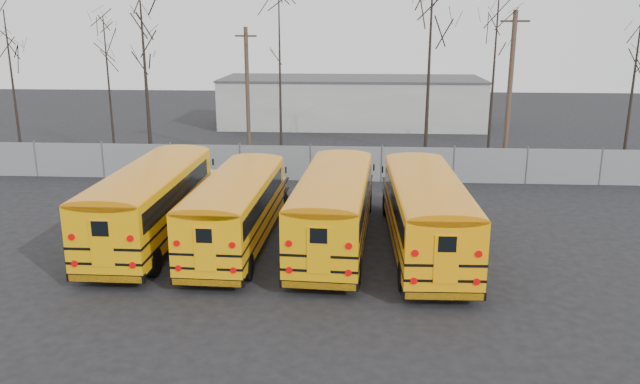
# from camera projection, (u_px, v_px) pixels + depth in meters

# --- Properties ---
(ground) EXTENTS (120.00, 120.00, 0.00)m
(ground) POSITION_uv_depth(u_px,v_px,m) (286.00, 257.00, 23.86)
(ground) COLOR black
(ground) RESTS_ON ground
(fence) EXTENTS (40.00, 0.04, 2.00)m
(fence) POSITION_uv_depth(u_px,v_px,m) (311.00, 163.00, 35.15)
(fence) COLOR gray
(fence) RESTS_ON ground
(distant_building) EXTENTS (22.00, 8.00, 4.00)m
(distant_building) POSITION_uv_depth(u_px,v_px,m) (351.00, 102.00, 54.03)
(distant_building) COLOR #B9B9B4
(distant_building) RESTS_ON ground
(bus_a) EXTENTS (2.70, 11.46, 3.20)m
(bus_a) POSITION_uv_depth(u_px,v_px,m) (152.00, 197.00, 25.15)
(bus_a) COLOR black
(bus_a) RESTS_ON ground
(bus_b) EXTENTS (2.78, 10.72, 2.98)m
(bus_b) POSITION_uv_depth(u_px,v_px,m) (237.00, 204.00, 24.59)
(bus_b) COLOR black
(bus_b) RESTS_ON ground
(bus_c) EXTENTS (3.21, 11.29, 3.13)m
(bus_c) POSITION_uv_depth(u_px,v_px,m) (334.00, 203.00, 24.50)
(bus_c) COLOR black
(bus_c) RESTS_ON ground
(bus_d) EXTENTS (2.88, 11.30, 3.14)m
(bus_d) POSITION_uv_depth(u_px,v_px,m) (426.00, 208.00, 23.77)
(bus_d) COLOR black
(bus_d) RESTS_ON ground
(utility_pole_left) EXTENTS (1.46, 0.57, 8.43)m
(utility_pole_left) POSITION_uv_depth(u_px,v_px,m) (248.00, 93.00, 39.97)
(utility_pole_left) COLOR #463527
(utility_pole_left) RESTS_ON ground
(utility_pole_right) EXTENTS (1.60, 0.72, 9.38)m
(utility_pole_right) POSITION_uv_depth(u_px,v_px,m) (510.00, 90.00, 37.10)
(utility_pole_right) COLOR #4D392C
(utility_pole_right) RESTS_ON ground
(tree_0) EXTENTS (0.26, 0.26, 9.47)m
(tree_0) POSITION_uv_depth(u_px,v_px,m) (13.00, 87.00, 39.30)
(tree_0) COLOR black
(tree_0) RESTS_ON ground
(tree_1) EXTENTS (0.26, 0.26, 9.04)m
(tree_1) POSITION_uv_depth(u_px,v_px,m) (109.00, 89.00, 40.34)
(tree_1) COLOR black
(tree_1) RESTS_ON ground
(tree_2) EXTENTS (0.26, 0.26, 9.92)m
(tree_2) POSITION_uv_depth(u_px,v_px,m) (146.00, 87.00, 37.42)
(tree_2) COLOR black
(tree_2) RESTS_ON ground
(tree_3) EXTENTS (0.26, 0.26, 10.52)m
(tree_3) POSITION_uv_depth(u_px,v_px,m) (280.00, 83.00, 36.59)
(tree_3) COLOR black
(tree_3) RESTS_ON ground
(tree_4) EXTENTS (0.26, 0.26, 11.58)m
(tree_4) POSITION_uv_depth(u_px,v_px,m) (429.00, 75.00, 35.25)
(tree_4) COLOR black
(tree_4) RESTS_ON ground
(tree_5) EXTENTS (0.26, 0.26, 11.22)m
(tree_5) POSITION_uv_depth(u_px,v_px,m) (493.00, 76.00, 36.70)
(tree_5) COLOR black
(tree_5) RESTS_ON ground
(tree_6) EXTENTS (0.26, 0.26, 9.29)m
(tree_6) POSITION_uv_depth(u_px,v_px,m) (632.00, 92.00, 37.52)
(tree_6) COLOR black
(tree_6) RESTS_ON ground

